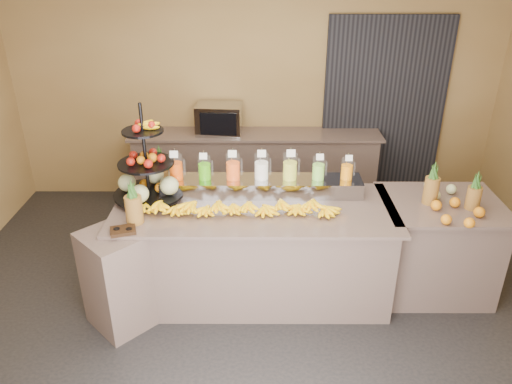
{
  "coord_description": "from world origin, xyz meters",
  "views": [
    {
      "loc": [
        0.03,
        -3.59,
        3.01
      ],
      "look_at": [
        0.01,
        0.3,
        1.08
      ],
      "focal_mm": 35.0,
      "sensor_mm": 36.0,
      "label": 1
    }
  ],
  "objects_px": {
    "pitcher_tray": "(261,186)",
    "banana_heap": "(236,204)",
    "right_fruit_pile": "(453,203)",
    "oven_warmer": "(219,119)",
    "fruit_stand": "(152,176)",
    "condiment_caddy": "(123,231)"
  },
  "relations": [
    {
      "from": "banana_heap",
      "to": "condiment_caddy",
      "type": "xyz_separation_m",
      "value": [
        -0.9,
        -0.35,
        -0.05
      ]
    },
    {
      "from": "pitcher_tray",
      "to": "condiment_caddy",
      "type": "height_order",
      "value": "pitcher_tray"
    },
    {
      "from": "right_fruit_pile",
      "to": "oven_warmer",
      "type": "height_order",
      "value": "oven_warmer"
    },
    {
      "from": "banana_heap",
      "to": "condiment_caddy",
      "type": "bearing_deg",
      "value": -158.4
    },
    {
      "from": "fruit_stand",
      "to": "oven_warmer",
      "type": "height_order",
      "value": "fruit_stand"
    },
    {
      "from": "pitcher_tray",
      "to": "condiment_caddy",
      "type": "bearing_deg",
      "value": -147.82
    },
    {
      "from": "pitcher_tray",
      "to": "banana_heap",
      "type": "distance_m",
      "value": 0.42
    },
    {
      "from": "banana_heap",
      "to": "fruit_stand",
      "type": "height_order",
      "value": "fruit_stand"
    },
    {
      "from": "banana_heap",
      "to": "fruit_stand",
      "type": "relative_size",
      "value": 2.01
    },
    {
      "from": "pitcher_tray",
      "to": "right_fruit_pile",
      "type": "relative_size",
      "value": 3.94
    },
    {
      "from": "banana_heap",
      "to": "fruit_stand",
      "type": "distance_m",
      "value": 0.81
    },
    {
      "from": "right_fruit_pile",
      "to": "oven_warmer",
      "type": "xyz_separation_m",
      "value": [
        -2.16,
        2.01,
        0.1
      ]
    },
    {
      "from": "pitcher_tray",
      "to": "right_fruit_pile",
      "type": "distance_m",
      "value": 1.69
    },
    {
      "from": "banana_heap",
      "to": "pitcher_tray",
      "type": "bearing_deg",
      "value": 57.26
    },
    {
      "from": "right_fruit_pile",
      "to": "pitcher_tray",
      "type": "bearing_deg",
      "value": 168.3
    },
    {
      "from": "condiment_caddy",
      "to": "oven_warmer",
      "type": "distance_m",
      "value": 2.46
    },
    {
      "from": "banana_heap",
      "to": "oven_warmer",
      "type": "relative_size",
      "value": 3.33
    },
    {
      "from": "condiment_caddy",
      "to": "oven_warmer",
      "type": "relative_size",
      "value": 0.37
    },
    {
      "from": "condiment_caddy",
      "to": "fruit_stand",
      "type": "bearing_deg",
      "value": 76.95
    },
    {
      "from": "pitcher_tray",
      "to": "banana_heap",
      "type": "height_order",
      "value": "same"
    },
    {
      "from": "fruit_stand",
      "to": "oven_warmer",
      "type": "xyz_separation_m",
      "value": [
        0.48,
        1.77,
        -0.05
      ]
    },
    {
      "from": "fruit_stand",
      "to": "condiment_caddy",
      "type": "xyz_separation_m",
      "value": [
        -0.14,
        -0.6,
        -0.21
      ]
    }
  ]
}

